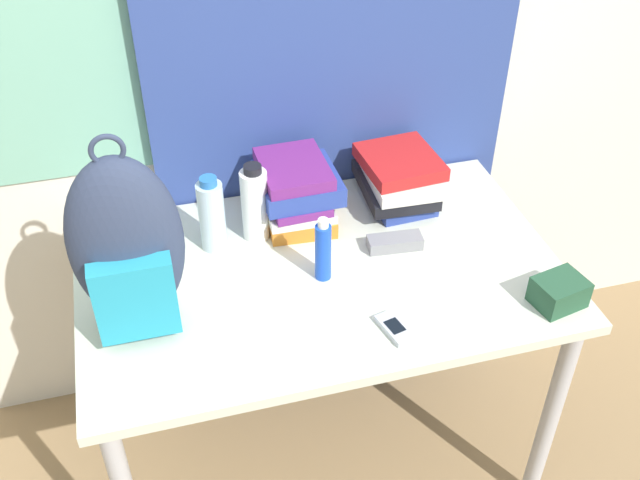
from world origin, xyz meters
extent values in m
cube|color=silver|center=(0.00, 0.87, 1.25)|extent=(6.00, 0.05, 2.50)
cube|color=#75B299|center=(-0.51, 0.84, 1.30)|extent=(1.10, 0.01, 0.80)
cube|color=navy|center=(0.16, 0.82, 1.25)|extent=(1.08, 0.04, 2.50)
cube|color=beige|center=(0.00, 0.39, 0.76)|extent=(1.27, 0.79, 0.03)
cylinder|color=#B2B2B7|center=(0.58, 0.06, 0.37)|extent=(0.05, 0.05, 0.75)
cylinder|color=#B2B2B7|center=(-0.58, 0.73, 0.37)|extent=(0.05, 0.05, 0.75)
cylinder|color=#B2B2B7|center=(0.58, 0.73, 0.37)|extent=(0.05, 0.05, 0.75)
ellipsoid|color=#2D3851|center=(-0.47, 0.34, 1.01)|extent=(0.26, 0.15, 0.47)
cube|color=teal|center=(-0.47, 0.25, 0.92)|extent=(0.18, 0.05, 0.21)
torus|color=#2D3851|center=(-0.47, 0.34, 1.26)|extent=(0.08, 0.01, 0.08)
cube|color=orange|center=(0.00, 0.63, 0.80)|extent=(0.20, 0.26, 0.05)
cube|color=silver|center=(-0.01, 0.64, 0.84)|extent=(0.19, 0.26, 0.03)
cube|color=#6B2370|center=(-0.01, 0.64, 0.86)|extent=(0.17, 0.26, 0.02)
cube|color=navy|center=(0.00, 0.63, 0.90)|extent=(0.22, 0.23, 0.06)
cube|color=#6B2370|center=(-0.01, 0.63, 0.95)|extent=(0.19, 0.23, 0.03)
cube|color=navy|center=(0.31, 0.63, 0.80)|extent=(0.18, 0.21, 0.04)
cube|color=black|center=(0.30, 0.64, 0.84)|extent=(0.21, 0.27, 0.04)
cube|color=silver|center=(0.31, 0.63, 0.87)|extent=(0.20, 0.27, 0.04)
cube|color=red|center=(0.31, 0.64, 0.91)|extent=(0.22, 0.24, 0.04)
cylinder|color=silver|center=(-0.25, 0.56, 0.88)|extent=(0.07, 0.07, 0.20)
cylinder|color=#286BB7|center=(-0.25, 0.56, 0.99)|extent=(0.05, 0.05, 0.02)
cylinder|color=white|center=(-0.13, 0.58, 0.89)|extent=(0.07, 0.07, 0.21)
cylinder|color=black|center=(-0.13, 0.58, 1.00)|extent=(0.05, 0.05, 0.02)
cylinder|color=blue|center=(0.00, 0.36, 0.86)|extent=(0.04, 0.04, 0.17)
cylinder|color=white|center=(0.00, 0.36, 0.96)|extent=(0.03, 0.03, 0.02)
cube|color=#B7BCC6|center=(0.11, 0.12, 0.79)|extent=(0.08, 0.12, 0.02)
cube|color=black|center=(0.11, 0.12, 0.80)|extent=(0.05, 0.06, 0.00)
cube|color=gray|center=(0.22, 0.43, 0.80)|extent=(0.15, 0.07, 0.04)
cube|color=#234C33|center=(0.54, 0.11, 0.82)|extent=(0.14, 0.12, 0.07)
camera|label=1|loc=(-0.40, -1.07, 2.08)|focal=42.00mm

